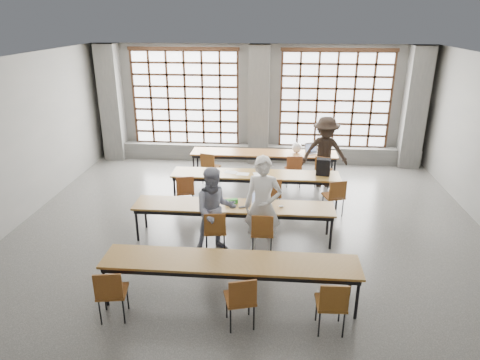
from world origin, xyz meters
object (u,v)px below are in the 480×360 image
chair_mid_right (335,194)px  chair_near_mid (241,297)px  chair_front_right (262,230)px  chair_front_left (215,228)px  desk_row_b (255,176)px  desk_row_d (230,264)px  student_back (325,152)px  mouse (281,206)px  desk_row_c (234,208)px  plastic_bag (297,148)px  green_box (231,201)px  chair_mid_left (185,189)px  backpack (323,167)px  student_male (263,206)px  chair_mid_centre (272,192)px  red_pouch (112,289)px  chair_near_right (332,302)px  student_female (215,210)px  chair_back_left (210,165)px  laptop_front (261,201)px  chair_near_left (111,290)px  chair_back_right (323,168)px  chair_back_mid (294,167)px  desk_row_a (264,155)px  laptop_back (312,150)px

chair_mid_right → chair_near_mid: 4.29m
chair_front_right → chair_near_mid: 2.07m
chair_front_left → chair_near_mid: bearing=-72.2°
desk_row_b → desk_row_d: 3.91m
chair_front_right → student_back: size_ratio=0.47×
mouse → desk_row_b: bearing=108.1°
desk_row_c → plastic_bag: plastic_bag is taller
green_box → student_back: bearing=54.2°
desk_row_d → chair_mid_left: (-1.39, 3.27, -0.13)m
backpack → student_back: bearing=92.9°
backpack → student_male: bearing=-109.1°
chair_mid_centre → chair_front_left: (-1.04, -1.84, 0.00)m
chair_mid_left → red_pouch: chair_mid_left is taller
chair_near_right → student_female: (-1.95, 2.19, 0.30)m
chair_back_left → laptop_front: 3.18m
chair_near_left → chair_mid_centre: bearing=59.6°
plastic_bag → chair_back_left: bearing=-163.8°
chair_back_right → chair_front_left: (-2.35, -3.55, 0.00)m
desk_row_b → chair_back_mid: (0.95, 1.08, -0.13)m
student_female → red_pouch: bearing=-137.7°
desk_row_b → chair_mid_left: 1.71m
desk_row_b → chair_near_left: chair_near_left is taller
chair_back_right → red_pouch: bearing=-123.2°
student_female → laptop_front: bearing=18.9°
chair_front_right → student_female: student_female is taller
chair_near_mid → plastic_bag: bearing=80.8°
chair_back_left → green_box: size_ratio=3.52×
chair_front_right → chair_near_right: 2.31m
desk_row_a → red_pouch: (-2.04, -6.15, -0.16)m
chair_front_left → laptop_front: (0.83, 0.74, 0.25)m
laptop_front → chair_front_left: bearing=-138.3°
chair_back_right → chair_mid_centre: size_ratio=1.00×
desk_row_a → plastic_bag: plastic_bag is taller
chair_front_right → chair_near_right: bearing=-62.9°
chair_front_right → student_male: student_male is taller
chair_back_mid → backpack: 1.27m
laptop_back → chair_back_mid: bearing=-125.2°
chair_back_mid → laptop_back: size_ratio=1.95×
chair_front_right → chair_near_mid: (-0.23, -2.05, 0.00)m
chair_near_left → laptop_back: 7.17m
chair_front_left → student_male: (0.89, 0.13, 0.42)m
chair_mid_centre → student_female: bearing=-121.5°
desk_row_b → backpack: 1.62m
chair_back_left → chair_mid_left: same height
chair_back_right → chair_front_left: same height
chair_back_mid → red_pouch: bearing=-117.3°
chair_near_mid → plastic_bag: size_ratio=3.08×
chair_front_left → laptop_back: bearing=63.8°
student_male → chair_back_right: bearing=73.0°
chair_mid_right → laptop_back: laptop_back is taller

